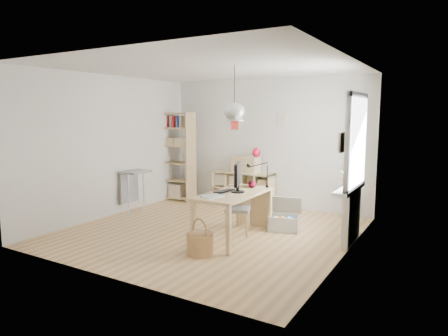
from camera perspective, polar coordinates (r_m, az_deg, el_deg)
The scene contains 20 objects.
ground at distance 6.84m, azimuth -2.02°, elevation -8.99°, with size 4.50×4.50×0.00m, color tan.
room_shell at distance 6.14m, azimuth 1.51°, elevation 8.05°, with size 4.50×4.50×4.50m.
window_unit at distance 6.27m, azimuth 18.48°, elevation 3.52°, with size 0.07×1.16×1.46m.
radiator at distance 6.46m, azimuth 17.74°, elevation -6.68°, with size 0.10×0.80×0.80m, color white.
windowsill at distance 6.38m, azimuth 17.46°, elevation -2.89°, with size 0.22×1.20×0.06m, color white.
desk at distance 6.28m, azimuth 1.46°, elevation -4.32°, with size 0.70×1.50×0.75m.
cube_shelf at distance 8.75m, azimuth 2.68°, elevation -3.27°, with size 1.40×0.38×0.72m.
tall_bookshelf at distance 9.23m, azimuth -6.73°, elevation 2.21°, with size 0.80×0.38×2.00m.
side_table at distance 8.19m, azimuth -12.83°, elevation -1.59°, with size 0.40×0.55×0.85m.
chair at distance 6.64m, azimuth 2.02°, elevation -5.48°, with size 0.50×0.50×0.79m.
wicker_basket at distance 5.71m, azimuth -3.45°, elevation -10.62°, with size 0.38×0.38×0.53m.
storage_chest at distance 6.94m, azimuth 8.65°, elevation -7.32°, with size 0.62×0.67×0.54m.
monitor at distance 6.21m, azimuth 1.97°, elevation -1.14°, with size 0.24×0.51×0.46m.
keyboard at distance 6.32m, azimuth 0.07°, elevation -3.27°, with size 0.15×0.40×0.02m, color black.
task_lamp at distance 6.70m, azimuth 4.62°, elevation -0.43°, with size 0.37×0.14×0.40m.
yarn_ball at distance 6.61m, azimuth 4.06°, elevation -2.30°, with size 0.13×0.13×0.13m, color #480913.
paper_tray at distance 5.87m, azimuth -1.65°, elevation -4.08°, with size 0.23×0.29×0.03m, color white.
drawer_chest at distance 8.58m, azimuth 3.12°, elevation 0.51°, with size 0.60×0.27×0.34m, color tan.
red_vase at distance 8.44m, azimuth 4.64°, elevation 2.23°, with size 0.17×0.17×0.20m, color maroon.
potted_plant at distance 6.42m, azimuth 17.48°, elevation -1.17°, with size 0.28×0.24×0.31m, color #35702A.
Camera 1 is at (3.52, -5.52, 1.97)m, focal length 32.00 mm.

